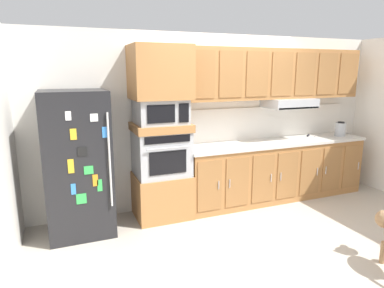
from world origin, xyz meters
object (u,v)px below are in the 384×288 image
object	(u,v)px
screwdriver	(309,135)
electric_kettle	(340,129)
built_in_oven	(161,153)
microwave	(161,111)
refrigerator	(78,164)

from	to	relation	value
screwdriver	electric_kettle	xyz separation A→B (m)	(0.49, -0.18, 0.10)
built_in_oven	screwdriver	bearing A→B (deg)	2.87
microwave	built_in_oven	bearing A→B (deg)	179.23
screwdriver	refrigerator	bearing A→B (deg)	-176.91
refrigerator	electric_kettle	bearing A→B (deg)	0.28
electric_kettle	microwave	bearing A→B (deg)	179.12
microwave	electric_kettle	world-z (taller)	microwave
refrigerator	screwdriver	xyz separation A→B (m)	(3.64, 0.20, 0.05)
refrigerator	built_in_oven	bearing A→B (deg)	3.62
refrigerator	electric_kettle	world-z (taller)	refrigerator
microwave	screwdriver	size ratio (longest dim) A/B	3.82
refrigerator	screwdriver	size ratio (longest dim) A/B	10.45
microwave	electric_kettle	bearing A→B (deg)	-0.88
refrigerator	microwave	distance (m)	1.22
refrigerator	microwave	bearing A→B (deg)	3.62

